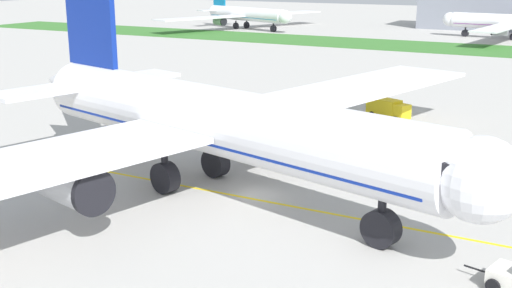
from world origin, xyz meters
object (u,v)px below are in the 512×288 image
Objects in this scene: service_truck_fuel_bowser at (388,108)px; parked_airliner_far_left at (245,14)px; ground_crew_wingwalker_port at (155,172)px; airliner_foreground at (211,121)px; parked_airliner_far_centre at (510,22)px.

service_truck_fuel_bowser is 130.32m from parked_airliner_far_left.
parked_airliner_far_left is at bearing 116.18° from ground_crew_wingwalker_port.
service_truck_fuel_bowser is at bearing 81.14° from airliner_foreground.
parked_airliner_far_left is at bearing -174.33° from parked_airliner_far_centre.
parked_airliner_far_centre is (5.56, 145.55, -1.70)m from airliner_foreground.
parked_airliner_far_left is (-67.91, 138.13, 3.75)m from ground_crew_wingwalker_port.
parked_airliner_far_left reaches higher than ground_crew_wingwalker_port.
parked_airliner_far_left is at bearing 118.17° from airliner_foreground.
airliner_foreground is 145.66m from parked_airliner_far_centre.
parked_airliner_far_centre is (11.38, 146.00, 3.63)m from ground_crew_wingwalker_port.
parked_airliner_far_left reaches higher than service_truck_fuel_bowser.
parked_airliner_far_left is 79.68m from parked_airliner_far_centre.
service_truck_fuel_bowser is (5.32, 34.12, -4.82)m from airliner_foreground.
parked_airliner_far_centre is at bearing 87.81° from airliner_foreground.
parked_airliner_far_left is 1.07× the size of parked_airliner_far_centre.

